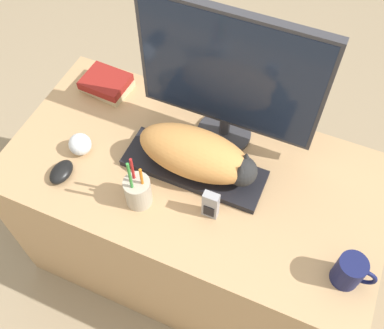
{
  "coord_description": "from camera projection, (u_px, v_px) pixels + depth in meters",
  "views": [
    {
      "loc": [
        0.33,
        -0.43,
        1.99
      ],
      "look_at": [
        0.0,
        0.32,
        0.78
      ],
      "focal_mm": 42.0,
      "sensor_mm": 36.0,
      "label": 1
    }
  ],
  "objects": [
    {
      "name": "phone",
      "position": [
        211.0,
        205.0,
        1.38
      ],
      "size": [
        0.05,
        0.03,
        0.11
      ],
      "color": "#99999E",
      "rests_on": "desk"
    },
    {
      "name": "monitor",
      "position": [
        229.0,
        77.0,
        1.37
      ],
      "size": [
        0.59,
        0.19,
        0.52
      ],
      "color": "#333338",
      "rests_on": "desk"
    },
    {
      "name": "coffee_mug",
      "position": [
        350.0,
        272.0,
        1.26
      ],
      "size": [
        0.12,
        0.08,
        0.11
      ],
      "color": "#141947",
      "rests_on": "desk"
    },
    {
      "name": "computer_mouse",
      "position": [
        61.0,
        172.0,
        1.49
      ],
      "size": [
        0.07,
        0.1,
        0.04
      ],
      "color": "black",
      "rests_on": "desk"
    },
    {
      "name": "pen_cup",
      "position": [
        138.0,
        191.0,
        1.4
      ],
      "size": [
        0.08,
        0.08,
        0.23
      ],
      "color": "#B2A893",
      "rests_on": "desk"
    },
    {
      "name": "cat",
      "position": [
        199.0,
        155.0,
        1.43
      ],
      "size": [
        0.4,
        0.18,
        0.15
      ],
      "color": "#D18C47",
      "rests_on": "keyboard"
    },
    {
      "name": "book_stack",
      "position": [
        106.0,
        84.0,
        1.71
      ],
      "size": [
        0.19,
        0.15,
        0.06
      ],
      "color": "#C6B284",
      "rests_on": "desk"
    },
    {
      "name": "keyboard",
      "position": [
        194.0,
        168.0,
        1.51
      ],
      "size": [
        0.48,
        0.16,
        0.02
      ],
      "color": "black",
      "rests_on": "desk"
    },
    {
      "name": "desk",
      "position": [
        193.0,
        221.0,
        1.81
      ],
      "size": [
        1.3,
        0.67,
        0.72
      ],
      "color": "tan",
      "rests_on": "ground_plane"
    },
    {
      "name": "baseball",
      "position": [
        80.0,
        144.0,
        1.53
      ],
      "size": [
        0.08,
        0.08,
        0.08
      ],
      "color": "silver",
      "rests_on": "desk"
    },
    {
      "name": "ground_plane",
      "position": [
        162.0,
        323.0,
        1.94
      ],
      "size": [
        12.0,
        12.0,
        0.0
      ],
      "primitive_type": "plane",
      "color": "#998466"
    }
  ]
}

